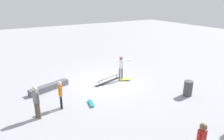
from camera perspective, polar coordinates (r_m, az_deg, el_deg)
ground_plane at (r=13.78m, az=-1.43°, el=-3.51°), size 60.00×60.00×0.00m
grind_rail at (r=13.86m, az=-1.06°, el=-2.78°), size 2.25×0.87×0.31m
skate_ledge at (r=13.23m, az=-17.02°, el=-4.59°), size 2.57×1.16×0.36m
skater_main at (r=13.85m, az=2.50°, el=0.96°), size 1.34×0.44×1.70m
skateboard_main at (r=14.11m, az=3.70°, el=-2.66°), size 0.81×0.50×0.09m
bystander_grey_shirt at (r=10.12m, az=-20.27°, el=-7.96°), size 0.29×0.34×1.65m
bystander_orange_shirt at (r=10.69m, az=-14.13°, el=-6.31°), size 0.21×0.34×1.50m
loose_skateboard_teal at (r=11.14m, az=-5.86°, el=-9.11°), size 0.38×0.82×0.09m
trash_bin at (r=12.65m, az=20.35°, el=-4.79°), size 0.50×0.50×0.90m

